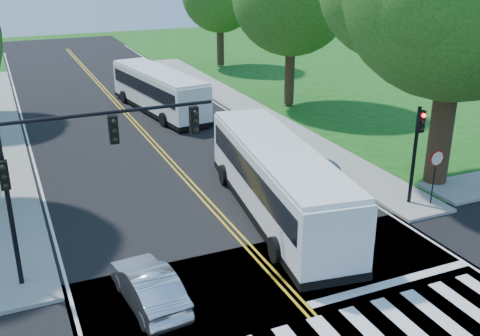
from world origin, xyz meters
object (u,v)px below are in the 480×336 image
bus_lead (277,179)px  signal_ne (417,143)px  signal_nw (80,157)px  dark_sedan (269,141)px  hatchback (148,286)px  suv (295,160)px  bus_follow (158,90)px

bus_lead → signal_ne: bearing=173.2°
signal_nw → signal_ne: (14.06, 0.01, -1.41)m
signal_nw → dark_sedan: bearing=38.0°
dark_sedan → hatchback: bearing=47.8°
signal_ne → dark_sedan: signal_ne is taller
signal_nw → bus_lead: size_ratio=0.58×
bus_lead → suv: size_ratio=2.42×
bus_lead → suv: bearing=-120.1°
bus_lead → dark_sedan: size_ratio=2.58×
signal_nw → bus_follow: size_ratio=0.62×
bus_lead → hatchback: bearing=39.7°
hatchback → signal_nw: bearing=-68.4°
suv → signal_ne: bearing=112.6°
dark_sedan → suv: bearing=85.6°
signal_nw → hatchback: size_ratio=1.78×
dark_sedan → bus_follow: bearing=-74.7°
signal_ne → suv: size_ratio=0.86×
signal_ne → dark_sedan: size_ratio=0.91×
bus_follow → suv: bearing=93.9°
signal_ne → bus_lead: bearing=165.4°
bus_follow → dark_sedan: 11.40m
bus_lead → suv: bus_lead is taller
suv → hatchback: bearing=35.0°
suv → dark_sedan: suv is taller
signal_nw → suv: (11.22, 5.51, -3.66)m
bus_lead → bus_follow: (0.02, 18.24, -0.12)m
signal_nw → signal_ne: bearing=0.0°
signal_nw → hatchback: (1.36, -2.67, -3.70)m
suv → dark_sedan: 3.39m
bus_lead → suv: 5.11m
bus_follow → bus_lead: bearing=81.7°
bus_lead → dark_sedan: (3.27, 7.35, -0.96)m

